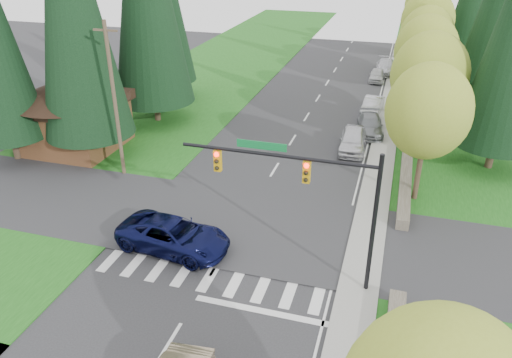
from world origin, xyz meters
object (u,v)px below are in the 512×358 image
at_px(parked_car_a, 353,140).
at_px(parked_car_d, 377,75).
at_px(suv_navy, 174,235).
at_px(parked_car_b, 370,125).
at_px(parked_car_c, 372,106).
at_px(parked_car_e, 385,67).

bearing_deg(parked_car_a, parked_car_d, 86.47).
distance_m(suv_navy, parked_car_b, 20.82).
relative_size(parked_car_c, parked_car_e, 0.82).
xyz_separation_m(parked_car_b, parked_car_c, (-0.24, 4.85, 0.02)).
distance_m(suv_navy, parked_car_d, 35.50).
bearing_deg(parked_car_c, parked_car_d, 97.26).
bearing_deg(suv_navy, parked_car_a, -18.44).
relative_size(suv_navy, parked_car_a, 1.24).
xyz_separation_m(parked_car_a, parked_car_d, (0.26, 19.32, -0.16)).
height_order(parked_car_b, parked_car_e, parked_car_e).
relative_size(parked_car_b, parked_car_c, 1.11).
xyz_separation_m(parked_car_b, parked_car_e, (0.00, 18.85, 0.07)).
distance_m(parked_car_a, parked_car_b, 3.89).
xyz_separation_m(parked_car_a, parked_car_e, (0.92, 22.62, -0.05)).
distance_m(parked_car_a, parked_car_d, 19.32).
height_order(parked_car_a, parked_car_d, parked_car_a).
height_order(suv_navy, parked_car_d, suv_navy).
distance_m(suv_navy, parked_car_e, 38.86).
xyz_separation_m(suv_navy, parked_car_e, (8.15, 38.00, -0.06)).
distance_m(parked_car_d, parked_car_e, 3.37).
bearing_deg(parked_car_d, suv_navy, -102.21).
bearing_deg(parked_car_c, parked_car_a, -89.48).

